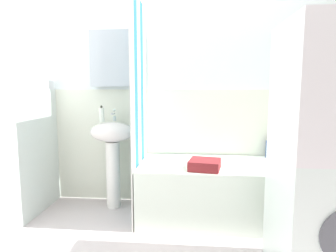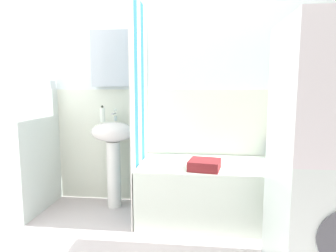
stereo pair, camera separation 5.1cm
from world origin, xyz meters
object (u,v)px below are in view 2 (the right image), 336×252
Objects in this scene: soap_dispenser at (102,115)px; lotion_bottle at (279,150)px; towel_folded at (204,165)px; bathtub at (224,192)px; sink at (113,145)px; washer_dryer_stack at (328,156)px; conditioner_bottle at (270,149)px; shampoo_bottle at (292,148)px.

soap_dispenser is 1.00× the size of lotion_bottle.
soap_dispenser is 0.64× the size of towel_folded.
bathtub is at bearing -7.19° from soap_dispenser.
washer_dryer_stack is (1.64, -0.99, 0.16)m from sink.
washer_dryer_stack is at bearing -29.28° from soap_dispenser.
lotion_bottle reaches higher than towel_folded.
conditioner_bottle is (1.56, 0.14, -0.03)m from sink.
conditioner_bottle is 0.82m from towel_folded.
shampoo_bottle reaches higher than lotion_bottle.
soap_dispenser is at bearing -174.74° from conditioner_bottle.
sink is 4.56× the size of conditioner_bottle.
shampoo_bottle is 1.11× the size of conditioner_bottle.
conditioner_bottle reaches higher than towel_folded.
lotion_bottle is (0.55, 0.31, 0.34)m from bathtub.
bathtub is 1.13m from washer_dryer_stack.
washer_dryer_stack reaches higher than lotion_bottle.
lotion_bottle is at bearing 89.52° from washer_dryer_stack.
soap_dispenser is at bearing -174.95° from lotion_bottle.
soap_dispenser is 0.85× the size of conditioner_bottle.
sink is at bearing 158.34° from towel_folded.
shampoo_bottle is 1.00m from towel_folded.
washer_dryer_stack is (0.08, -1.13, 0.19)m from conditioner_bottle.
bathtub is at bearing 123.37° from washer_dryer_stack.
sink is 4.09× the size of shampoo_bottle.
sink is at bearing 148.92° from washer_dryer_stack.
bathtub is (1.19, -0.15, -0.69)m from soap_dispenser.
soap_dispenser reaches higher than lotion_bottle.
lotion_bottle is at bearing 176.09° from shampoo_bottle.
lotion_bottle is at bearing 28.94° from bathtub.
sink is 5.35× the size of soap_dispenser.
soap_dispenser is 2.00m from washer_dryer_stack.
soap_dispenser is 1.13m from towel_folded.
washer_dryer_stack reaches higher than soap_dispenser.
shampoo_bottle is 1.30× the size of lotion_bottle.
conditioner_bottle is at bearing -178.98° from lotion_bottle.
shampoo_bottle reaches higher than towel_folded.
lotion_bottle is at bearing 4.83° from sink.
conditioner_bottle is at bearing 93.84° from washer_dryer_stack.
shampoo_bottle is 1.14m from washer_dryer_stack.
sink is 1.17m from bathtub.
soap_dispenser is (-0.10, -0.02, 0.31)m from sink.
shampoo_bottle is at bearing -1.91° from conditioner_bottle.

